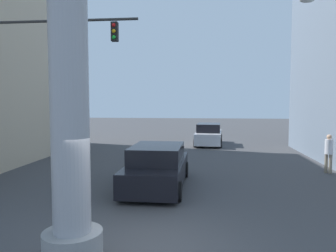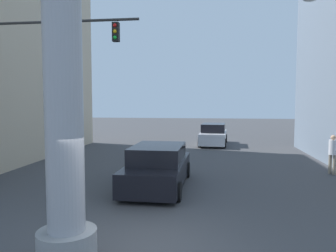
{
  "view_description": "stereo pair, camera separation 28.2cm",
  "coord_description": "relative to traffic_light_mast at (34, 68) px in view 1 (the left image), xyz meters",
  "views": [
    {
      "loc": [
        1.19,
        -6.7,
        3.18
      ],
      "look_at": [
        0.0,
        4.16,
        2.36
      ],
      "focal_mm": 35.0,
      "sensor_mm": 36.0,
      "label": 1
    },
    {
      "loc": [
        1.47,
        -6.66,
        3.18
      ],
      "look_at": [
        0.0,
        4.16,
        2.36
      ],
      "focal_mm": 35.0,
      "sensor_mm": 36.0,
      "label": 2
    }
  ],
  "objects": [
    {
      "name": "car_far",
      "position": [
        6.87,
        12.2,
        -3.74
      ],
      "size": [
        2.15,
        4.63,
        1.56
      ],
      "color": "black",
      "rests_on": "ground"
    },
    {
      "name": "traffic_light_mast",
      "position": [
        0.0,
        0.0,
        0.0
      ],
      "size": [
        5.94,
        0.32,
        6.3
      ],
      "color": "#333333",
      "rests_on": "ground"
    },
    {
      "name": "pedestrian_mid_right",
      "position": [
        12.0,
        3.0,
        -3.46
      ],
      "size": [
        0.48,
        0.48,
        1.73
      ],
      "color": "gray",
      "rests_on": "ground"
    },
    {
      "name": "car_lead",
      "position": [
        4.79,
        -0.12,
        -3.73
      ],
      "size": [
        2.13,
        4.84,
        1.56
      ],
      "color": "black",
      "rests_on": "ground"
    },
    {
      "name": "ground_plane",
      "position": [
        5.3,
        4.68,
        -4.47
      ],
      "size": [
        91.8,
        91.8,
        0.0
      ],
      "primitive_type": "plane",
      "color": "#424244"
    }
  ]
}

